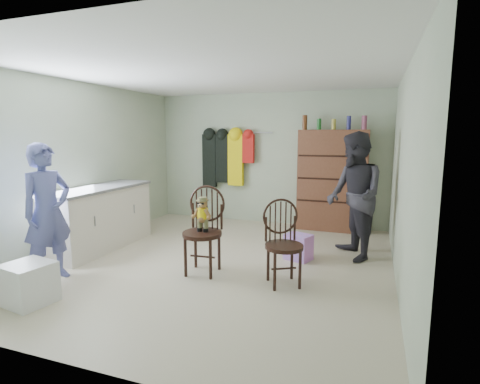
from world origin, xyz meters
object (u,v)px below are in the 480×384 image
at_px(counter, 99,217).
at_px(dresser, 332,180).
at_px(chair_far, 283,239).
at_px(chair_front, 204,223).

bearing_deg(counter, dresser, 35.69).
height_order(counter, dresser, dresser).
bearing_deg(chair_far, chair_front, 149.36).
relative_size(counter, chair_front, 1.71).
bearing_deg(dresser, counter, -144.31).
bearing_deg(chair_front, chair_far, -6.09).
bearing_deg(counter, chair_front, -11.37).
relative_size(chair_front, dresser, 0.53).
distance_m(chair_front, dresser, 2.99).
bearing_deg(chair_front, dresser, 59.78).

